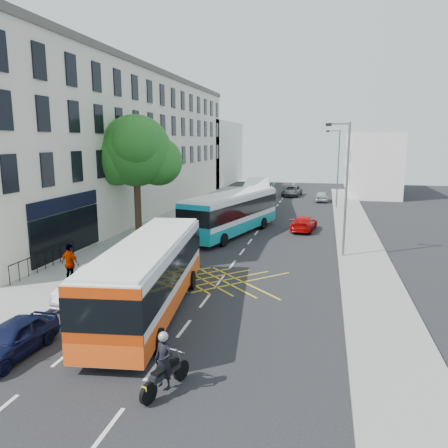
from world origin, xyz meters
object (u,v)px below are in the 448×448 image
Objects in this scene: parked_car_silver at (96,283)px; distant_car_silver at (322,196)px; lamp_near at (345,183)px; motorbike at (165,364)px; bus_mid at (232,213)px; bus_near at (150,275)px; pedestrian_far at (70,264)px; street_tree at (135,151)px; distant_car_grey at (292,191)px; bus_far at (257,195)px; lamp_far at (337,165)px; parked_car_blue at (12,338)px; red_hatchback at (304,223)px.

parked_car_silver reaches higher than distant_car_silver.
lamp_near is 17.46m from motorbike.
distant_car_silver is (6.51, 20.17, -1.06)m from bus_mid.
bus_near is 3.06× the size of distant_car_silver.
distant_car_silver is 35.74m from pedestrian_far.
street_tree is 8.45m from bus_mid.
street_tree is 0.76× the size of bus_mid.
bus_near is 0.95× the size of bus_mid.
lamp_near is 1.72× the size of distant_car_grey.
lamp_far is at bearing 16.39° from bus_far.
lamp_near is at bearing -11.40° from street_tree.
parked_car_silver is (-11.10, -9.78, -3.88)m from lamp_near.
red_hatchback is at bearing 72.00° from parked_car_blue.
motorbike is at bearing -98.46° from lamp_far.
bus_mid is 5.81× the size of motorbike.
motorbike is 10.97m from pedestrian_far.
bus_far is 5.52× the size of motorbike.
parked_car_silver is at bearing 92.10° from parked_car_blue.
bus_mid reaches higher than red_hatchback.
bus_mid reaches higher than pedestrian_far.
lamp_near is 15.29m from parked_car_silver.
bus_mid is (-7.95, -14.90, -2.94)m from lamp_far.
street_tree is 15.10m from lamp_near.
distant_car_grey is at bearing -76.52° from red_hatchback.
red_hatchback is at bearing 41.91° from bus_mid.
bus_mid is 3.20× the size of distant_car_silver.
bus_far is at bearing -95.08° from distant_car_grey.
lamp_near reaches higher than pedestrian_far.
motorbike is 0.55× the size of distant_car_silver.
red_hatchback is (2.73, 23.95, -0.27)m from motorbike.
lamp_far is 0.72× the size of bus_far.
motorbike is at bearing -67.93° from bus_mid.
lamp_far is (0.00, 20.00, 0.00)m from lamp_near.
bus_far is at bearing 63.13° from street_tree.
parked_car_blue is at bearing 123.20° from pedestrian_far.
motorbike is at bearing 151.51° from pedestrian_far.
lamp_far is at bearing 106.00° from distant_car_silver.
parked_car_silver reaches higher than distant_car_grey.
distant_car_silver is at bearing -87.30° from red_hatchback.
distant_car_grey is (-2.63, 21.90, 0.05)m from red_hatchback.
lamp_near is at bearing -72.00° from bus_far.
bus_mid is at bearing 147.33° from lamp_near.
parked_car_blue is 0.80× the size of parked_car_silver.
distant_car_silver is at bearing 87.30° from bus_mid.
street_tree reaches higher than bus_far.
bus_near is at bearing 135.50° from motorbike.
motorbike is at bearing -108.40° from lamp_near.
street_tree is 28.88m from distant_car_grey.
bus_near is (6.60, -13.61, -4.69)m from street_tree.
lamp_far is 0.69× the size of bus_mid.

